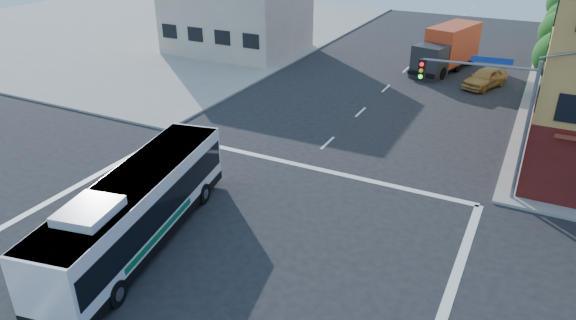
% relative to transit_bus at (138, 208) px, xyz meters
% --- Properties ---
extents(ground, '(120.00, 120.00, 0.00)m').
position_rel_transit_bus_xyz_m(ground, '(3.05, 0.28, -1.70)').
color(ground, black).
rests_on(ground, ground).
extents(sidewalk_nw, '(50.00, 50.00, 0.15)m').
position_rel_transit_bus_xyz_m(sidewalk_nw, '(-31.95, 35.28, -1.63)').
color(sidewalk_nw, gray).
rests_on(sidewalk_nw, ground).
extents(building_west, '(12.06, 10.06, 8.00)m').
position_rel_transit_bus_xyz_m(building_west, '(-13.97, 30.26, 2.30)').
color(building_west, beige).
rests_on(building_west, ground).
extents(signal_mast_ne, '(7.91, 1.13, 8.07)m').
position_rel_transit_bus_xyz_m(signal_mast_ne, '(12.13, 10.89, 3.28)').
color(signal_mast_ne, slate).
rests_on(signal_mast_ne, ground).
extents(street_tree_a, '(3.60, 3.60, 5.53)m').
position_rel_transit_bus_xyz_m(street_tree_a, '(14.96, 28.20, 1.88)').
color(street_tree_a, '#3A2715').
rests_on(street_tree_a, ground).
extents(street_tree_b, '(3.80, 3.80, 5.79)m').
position_rel_transit_bus_xyz_m(street_tree_b, '(14.96, 36.20, 2.05)').
color(street_tree_b, '#3A2715').
rests_on(street_tree_b, ground).
extents(street_tree_c, '(3.40, 3.40, 5.29)m').
position_rel_transit_bus_xyz_m(street_tree_c, '(14.96, 44.20, 1.76)').
color(street_tree_c, '#3A2715').
rests_on(street_tree_c, ground).
extents(street_tree_d, '(4.00, 4.00, 6.03)m').
position_rel_transit_bus_xyz_m(street_tree_d, '(14.96, 52.20, 2.18)').
color(street_tree_d, '#3A2715').
rests_on(street_tree_d, ground).
extents(transit_bus, '(4.70, 12.03, 3.49)m').
position_rel_transit_bus_xyz_m(transit_bus, '(0.00, 0.00, 0.00)').
color(transit_bus, black).
rests_on(transit_bus, ground).
extents(box_truck, '(4.52, 8.86, 3.83)m').
position_rel_transit_bus_xyz_m(box_truck, '(6.12, 32.70, 0.15)').
color(box_truck, '#27272C').
rests_on(box_truck, ground).
extents(parked_car, '(3.41, 4.94, 1.56)m').
position_rel_transit_bus_xyz_m(parked_car, '(10.02, 29.17, -0.92)').
color(parked_car, gold).
rests_on(parked_car, ground).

